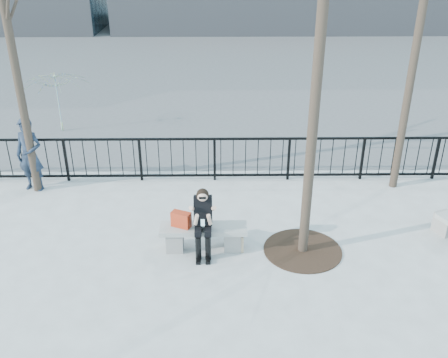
{
  "coord_description": "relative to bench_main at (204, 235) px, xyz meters",
  "views": [
    {
      "loc": [
        0.29,
        -8.06,
        5.48
      ],
      "look_at": [
        0.4,
        0.8,
        1.1
      ],
      "focal_mm": 40.0,
      "sensor_mm": 36.0,
      "label": 1
    }
  ],
  "objects": [
    {
      "name": "handbag",
      "position": [
        -0.42,
        0.02,
        0.34
      ],
      "size": [
        0.4,
        0.31,
        0.3
      ],
      "primitive_type": "cube",
      "rotation": [
        0.0,
        0.0,
        -0.43
      ],
      "color": "#AD2E15",
      "rests_on": "bench_main"
    },
    {
      "name": "bench_main",
      "position": [
        0.0,
        0.0,
        0.0
      ],
      "size": [
        1.65,
        0.46,
        0.49
      ],
      "color": "slate",
      "rests_on": "ground"
    },
    {
      "name": "seated_woman",
      "position": [
        0.0,
        -0.16,
        0.37
      ],
      "size": [
        0.5,
        0.64,
        1.34
      ],
      "color": "black",
      "rests_on": "ground"
    },
    {
      "name": "railing",
      "position": [
        0.0,
        3.0,
        0.25
      ],
      "size": [
        14.0,
        0.06,
        1.1
      ],
      "color": "black",
      "rests_on": "ground"
    },
    {
      "name": "standing_man",
      "position": [
        -4.07,
        2.57,
        0.58
      ],
      "size": [
        0.72,
        0.55,
        1.77
      ],
      "primitive_type": "imported",
      "rotation": [
        0.0,
        0.0,
        -0.21
      ],
      "color": "black",
      "rests_on": "ground"
    },
    {
      "name": "street_surface",
      "position": [
        0.0,
        15.0,
        -0.3
      ],
      "size": [
        60.0,
        23.0,
        0.01
      ],
      "primitive_type": "cube",
      "color": "#474747",
      "rests_on": "ground"
    },
    {
      "name": "vendor_umbrella",
      "position": [
        -4.51,
        6.4,
        0.61
      ],
      "size": [
        2.16,
        2.19,
        1.83
      ],
      "primitive_type": "imported",
      "rotation": [
        0.0,
        0.0,
        -0.08
      ],
      "color": "yellow",
      "rests_on": "ground"
    },
    {
      "name": "ground",
      "position": [
        0.0,
        0.0,
        -0.3
      ],
      "size": [
        120.0,
        120.0,
        0.0
      ],
      "primitive_type": "plane",
      "color": "gray",
      "rests_on": "ground"
    },
    {
      "name": "shopping_bag",
      "position": [
        0.58,
        -0.1,
        -0.13
      ],
      "size": [
        0.36,
        0.13,
        0.34
      ],
      "primitive_type": "cube",
      "rotation": [
        0.0,
        0.0,
        -0.01
      ],
      "color": "#C4AA8B",
      "rests_on": "ground"
    },
    {
      "name": "tree_grate",
      "position": [
        1.9,
        -0.1,
        -0.29
      ],
      "size": [
        1.5,
        1.5,
        0.02
      ],
      "primitive_type": "cylinder",
      "color": "black",
      "rests_on": "ground"
    }
  ]
}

